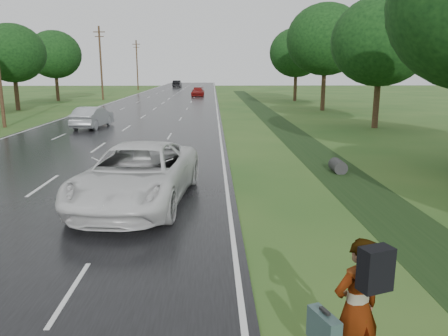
% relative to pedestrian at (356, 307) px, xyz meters
% --- Properties ---
extents(road, '(14.00, 180.00, 0.04)m').
position_rel_pedestrian_xyz_m(road, '(-8.18, 47.40, -1.04)').
color(road, black).
rests_on(road, ground).
extents(edge_stripe_east, '(0.12, 180.00, 0.01)m').
position_rel_pedestrian_xyz_m(edge_stripe_east, '(-1.43, 47.40, -1.01)').
color(edge_stripe_east, silver).
rests_on(edge_stripe_east, road).
extents(edge_stripe_west, '(0.12, 180.00, 0.01)m').
position_rel_pedestrian_xyz_m(edge_stripe_west, '(-14.93, 47.40, -1.01)').
color(edge_stripe_west, silver).
rests_on(edge_stripe_west, road).
extents(center_line, '(0.12, 180.00, 0.01)m').
position_rel_pedestrian_xyz_m(center_line, '(-8.18, 47.40, -1.01)').
color(center_line, silver).
rests_on(center_line, road).
extents(drainage_ditch, '(2.20, 120.00, 0.56)m').
position_rel_pedestrian_xyz_m(drainage_ditch, '(3.32, 21.11, -1.02)').
color(drainage_ditch, black).
rests_on(drainage_ditch, ground).
extents(utility_pole_far, '(1.60, 0.26, 10.00)m').
position_rel_pedestrian_xyz_m(utility_pole_far, '(-17.38, 57.40, 4.14)').
color(utility_pole_far, '#322014').
rests_on(utility_pole_far, ground).
extents(utility_pole_distant, '(1.60, 0.26, 10.00)m').
position_rel_pedestrian_xyz_m(utility_pole_distant, '(-17.38, 87.40, 4.14)').
color(utility_pole_distant, '#322014').
rests_on(utility_pole_distant, ground).
extents(tree_east_c, '(7.00, 7.00, 9.29)m').
position_rel_pedestrian_xyz_m(tree_east_c, '(10.02, 26.40, 5.08)').
color(tree_east_c, '#322014').
rests_on(tree_east_c, ground).
extents(tree_east_d, '(8.00, 8.00, 10.76)m').
position_rel_pedestrian_xyz_m(tree_east_d, '(9.62, 40.40, 6.09)').
color(tree_east_d, '#322014').
rests_on(tree_east_d, ground).
extents(tree_east_f, '(7.20, 7.20, 9.62)m').
position_rel_pedestrian_xyz_m(tree_east_f, '(9.32, 54.40, 5.31)').
color(tree_east_f, '#322014').
rests_on(tree_east_f, ground).
extents(tree_west_d, '(6.60, 6.60, 8.80)m').
position_rel_pedestrian_xyz_m(tree_west_d, '(-22.38, 41.40, 4.77)').
color(tree_west_d, '#322014').
rests_on(tree_west_d, ground).
extents(tree_west_f, '(7.00, 7.00, 9.29)m').
position_rel_pedestrian_xyz_m(tree_west_f, '(-22.98, 55.40, 5.08)').
color(tree_west_f, '#322014').
rests_on(tree_west_f, ground).
extents(pedestrian, '(1.07, 0.83, 2.05)m').
position_rel_pedestrian_xyz_m(pedestrian, '(0.00, 0.00, 0.00)').
color(pedestrian, '#A5998C').
rests_on(pedestrian, ground).
extents(white_pickup, '(3.80, 6.98, 1.85)m').
position_rel_pedestrian_xyz_m(white_pickup, '(-4.31, 8.18, -0.09)').
color(white_pickup, silver).
rests_on(white_pickup, road).
extents(silver_sedan, '(2.14, 4.82, 1.54)m').
position_rel_pedestrian_xyz_m(silver_sedan, '(-10.68, 26.78, -0.25)').
color(silver_sedan, '#989CA0').
rests_on(silver_sedan, road).
extents(far_car_red, '(2.06, 4.75, 1.36)m').
position_rel_pedestrian_xyz_m(far_car_red, '(-4.22, 64.97, -0.34)').
color(far_car_red, maroon).
rests_on(far_car_red, road).
extents(far_car_dark, '(1.89, 5.00, 1.63)m').
position_rel_pedestrian_xyz_m(far_car_dark, '(-10.18, 99.45, -0.20)').
color(far_car_dark, black).
rests_on(far_car_dark, road).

